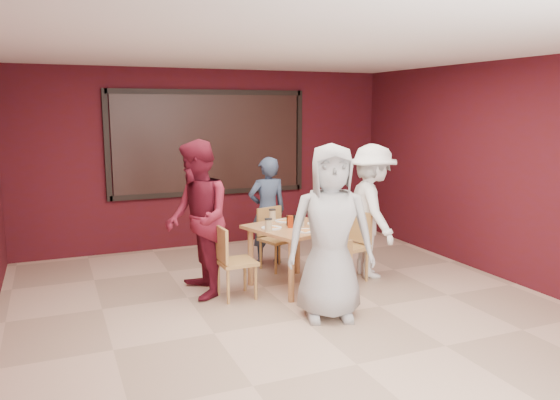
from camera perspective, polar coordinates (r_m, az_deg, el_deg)
name	(u,v)px	position (r m, az deg, el deg)	size (l,w,h in m)	color
floor	(302,319)	(5.89, 2.31, -12.32)	(7.00, 7.00, 0.00)	#CBA78D
window_blinds	(210,143)	(8.73, -7.34, 5.93)	(3.00, 0.02, 1.50)	black
dining_table	(295,234)	(6.71, 1.54, -3.53)	(1.21, 1.21, 0.92)	#BC7B4D
chair_front	(333,270)	(6.08, 5.56, -7.30)	(0.47, 0.47, 0.77)	#AD8A43
chair_back	(274,234)	(7.52, -0.60, -3.62)	(0.51, 0.51, 0.84)	#AD8A43
chair_left	(231,258)	(6.36, -5.19, -6.03)	(0.43, 0.43, 0.86)	#AD8A43
chair_right	(352,242)	(7.08, 7.56, -4.34)	(0.52, 0.52, 0.89)	#AD8A43
diner_front	(330,232)	(5.69, 5.30, -3.38)	(0.90, 0.59, 1.85)	#ACACAC
diner_back	(267,211)	(7.69, -1.33, -1.15)	(0.56, 0.37, 1.53)	#33415A
diner_left	(197,219)	(6.40, -8.64, -2.01)	(0.90, 0.70, 1.85)	maroon
diner_right	(372,211)	(7.21, 9.55, -1.14)	(1.13, 0.65, 1.74)	white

